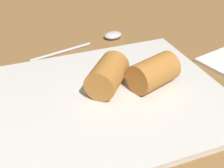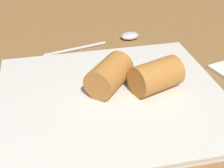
# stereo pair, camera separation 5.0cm
# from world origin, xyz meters

# --- Properties ---
(table_surface) EXTENTS (1.80, 1.40, 0.02)m
(table_surface) POSITION_xyz_m (0.00, 0.00, 0.01)
(table_surface) COLOR olive
(table_surface) RESTS_ON ground
(serving_plate) EXTENTS (0.29, 0.26, 0.01)m
(serving_plate) POSITION_xyz_m (-0.01, 0.03, 0.03)
(serving_plate) COLOR silver
(serving_plate) RESTS_ON table_surface
(roll_front_left) EXTENTS (0.07, 0.07, 0.04)m
(roll_front_left) POSITION_xyz_m (-0.02, 0.01, 0.06)
(roll_front_left) COLOR #B77533
(roll_front_left) RESTS_ON serving_plate
(roll_front_right) EXTENTS (0.07, 0.06, 0.04)m
(roll_front_right) POSITION_xyz_m (-0.08, 0.03, 0.06)
(roll_front_right) COLOR #B77533
(roll_front_right) RESTS_ON serving_plate
(spoon) EXTENTS (0.18, 0.06, 0.01)m
(spoon) POSITION_xyz_m (-0.07, -0.16, 0.03)
(spoon) COLOR silver
(spoon) RESTS_ON table_surface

